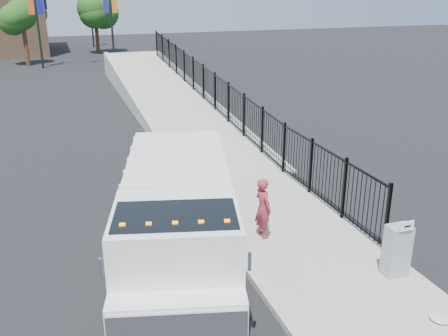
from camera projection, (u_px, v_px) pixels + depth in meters
name	position (u px, v px, depth m)	size (l,w,h in m)	color
ground	(227.00, 240.00, 13.53)	(120.00, 120.00, 0.00)	black
sidewalk	(327.00, 263.00, 12.32)	(3.55, 12.00, 0.12)	#9E998E
curb	(255.00, 276.00, 11.72)	(0.30, 12.00, 0.16)	#ADAAA3
ramp	(170.00, 106.00, 28.37)	(3.95, 24.00, 1.70)	#9E998E
iron_fence	(215.00, 104.00, 24.94)	(0.10, 28.00, 1.80)	black
truck	(178.00, 217.00, 11.47)	(4.25, 8.05, 2.63)	black
worker	(263.00, 208.00, 13.22)	(0.60, 0.40, 1.66)	maroon
utility_cabinet	(397.00, 250.00, 11.52)	(0.55, 0.40, 1.25)	gray
arrow_sign	(407.00, 226.00, 11.07)	(0.35, 0.04, 0.22)	white
debris	(440.00, 318.00, 10.11)	(0.43, 0.43, 0.11)	silver
light_pole_0	(40.00, 13.00, 39.60)	(3.77, 0.22, 8.00)	black
light_pole_1	(107.00, 12.00, 41.29)	(3.78, 0.22, 8.00)	black
light_pole_2	(44.00, 8.00, 47.32)	(3.77, 0.22, 8.00)	black
light_pole_3	(87.00, 5.00, 53.17)	(3.78, 0.22, 8.00)	black
tree_0	(22.00, 17.00, 40.86)	(2.59, 2.59, 5.29)	#382314
tree_1	(95.00, 12.00, 48.43)	(2.84, 2.84, 5.42)	#382314
tree_2	(30.00, 10.00, 51.94)	(3.05, 3.05, 5.53)	#382314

